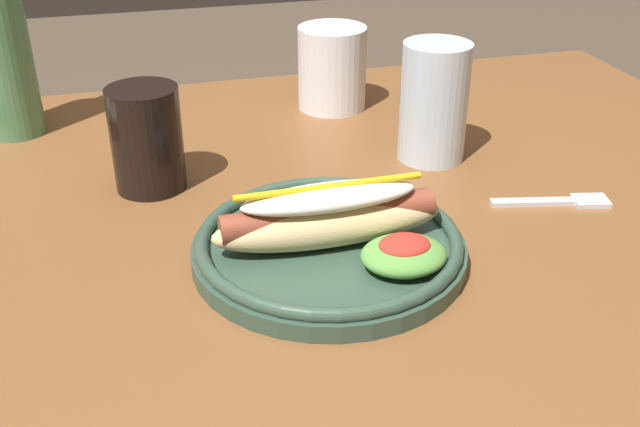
{
  "coord_description": "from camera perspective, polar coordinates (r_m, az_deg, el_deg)",
  "views": [
    {
      "loc": [
        -0.12,
        -0.6,
        1.1
      ],
      "look_at": [
        0.04,
        -0.02,
        0.77
      ],
      "focal_mm": 42.32,
      "sensor_mm": 36.0,
      "label": 1
    }
  ],
  "objects": [
    {
      "name": "soda_cup",
      "position": [
        0.8,
        -12.97,
        5.52
      ],
      "size": [
        0.07,
        0.07,
        0.11
      ],
      "primitive_type": "cylinder",
      "color": "black",
      "rests_on": "dining_table"
    },
    {
      "name": "hot_dog_plate",
      "position": [
        0.66,
        0.96,
        -1.89
      ],
      "size": [
        0.24,
        0.24,
        0.08
      ],
      "color": "#334C3D",
      "rests_on": "dining_table"
    },
    {
      "name": "water_cup",
      "position": [
        0.85,
        8.61,
        8.32
      ],
      "size": [
        0.08,
        0.08,
        0.13
      ],
      "primitive_type": "cylinder",
      "color": "silver",
      "rests_on": "dining_table"
    },
    {
      "name": "glass_bottle",
      "position": [
        0.97,
        -22.93,
        11.0
      ],
      "size": [
        0.07,
        0.07,
        0.25
      ],
      "color": "#4C7F51",
      "rests_on": "dining_table"
    },
    {
      "name": "dining_table",
      "position": [
        0.77,
        -3.03,
        -8.21
      ],
      "size": [
        1.22,
        0.91,
        0.74
      ],
      "color": "brown",
      "rests_on": "ground_plane"
    },
    {
      "name": "fork",
      "position": [
        0.8,
        17.7,
        0.87
      ],
      "size": [
        0.12,
        0.04,
        0.0
      ],
      "rotation": [
        0.0,
        0.0,
        -0.22
      ],
      "color": "silver",
      "rests_on": "dining_table"
    },
    {
      "name": "extra_cup",
      "position": [
        1.0,
        0.92,
        10.96
      ],
      "size": [
        0.09,
        0.09,
        0.11
      ],
      "primitive_type": "cylinder",
      "color": "white",
      "rests_on": "dining_table"
    }
  ]
}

